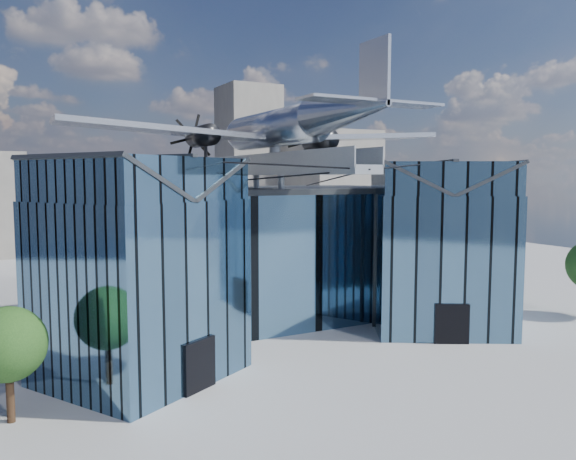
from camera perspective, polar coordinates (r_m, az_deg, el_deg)
name	(u,v)px	position (r m, az deg, el deg)	size (l,w,h in m)	color
ground_plane	(302,344)	(36.89, 1.48, -11.47)	(120.00, 120.00, 0.00)	gray
museum	(263,248)	(40.80, -2.51, -1.88)	(32.88, 24.50, 17.60)	#456C8E
bg_towers	(139,182)	(83.39, -14.92, 4.75)	(77.00, 24.50, 26.00)	slate
tree_plaza_w	(8,345)	(27.58, -26.58, -10.37)	(4.32, 4.32, 5.14)	#311F13
tree_side_e	(496,260)	(52.59, 20.40, -2.87)	(4.21, 4.21, 5.09)	#311F13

